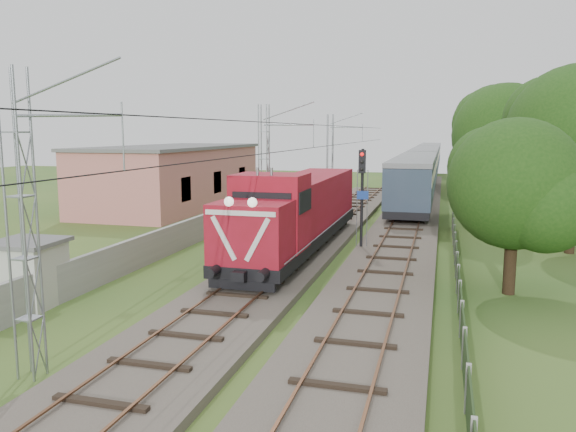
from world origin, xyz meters
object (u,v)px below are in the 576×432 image
(locomotive, at_px, (298,211))
(coach_rake, at_px, (425,162))
(signal_post, at_px, (362,182))
(relay_hut, at_px, (29,273))

(locomotive, relative_size, coach_rake, 0.25)
(signal_post, height_order, relay_hut, signal_post)
(signal_post, bearing_deg, locomotive, -157.59)
(signal_post, bearing_deg, coach_rake, 87.56)
(coach_rake, bearing_deg, locomotive, -96.39)
(coach_rake, bearing_deg, relay_hut, -102.51)
(locomotive, bearing_deg, relay_hut, -123.34)
(coach_rake, distance_m, signal_post, 43.38)
(locomotive, xyz_separation_m, coach_rake, (5.00, 44.63, 0.34))
(coach_rake, height_order, signal_post, signal_post)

